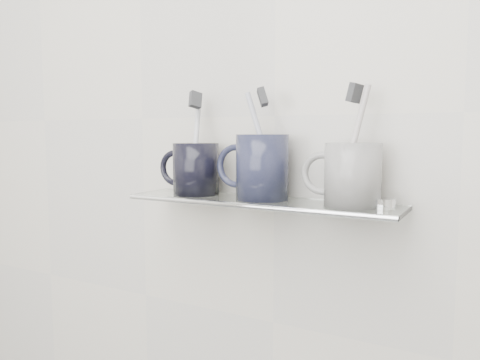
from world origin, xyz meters
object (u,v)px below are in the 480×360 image
Objects in this scene: mug_left at (196,169)px; mug_right at (353,175)px; shelf_glass at (259,202)px; mug_center at (262,167)px.

mug_left is 0.30m from mug_right.
shelf_glass is 5.06× the size of mug_left.
mug_right reaches higher than mug_left.
mug_left is 0.97× the size of mug_right.
mug_center reaches higher than shelf_glass.
shelf_glass is 0.06m from mug_center.
mug_center reaches higher than mug_left.
mug_center reaches higher than mug_right.
shelf_glass is 4.90× the size of mug_right.
mug_left is (-0.14, 0.00, 0.05)m from shelf_glass.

